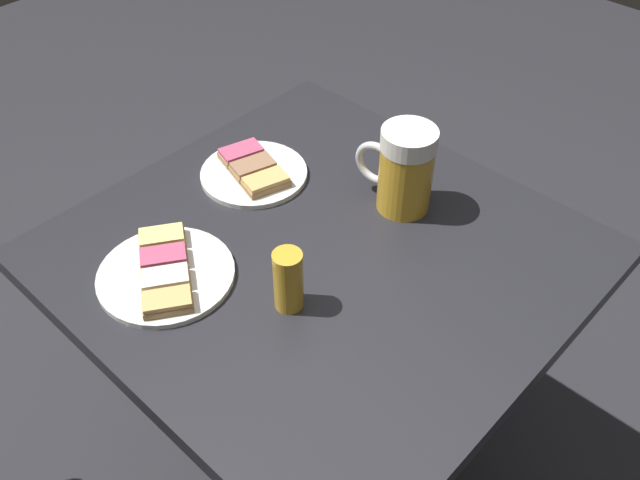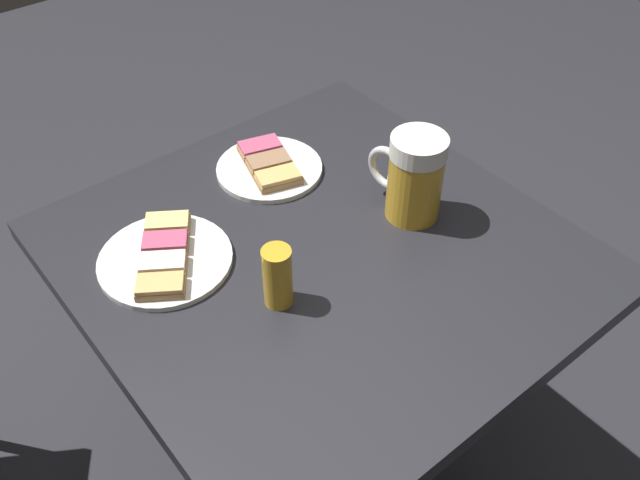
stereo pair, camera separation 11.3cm
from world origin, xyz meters
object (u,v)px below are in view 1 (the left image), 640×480
Objects in this scene: beer_mug at (404,169)px; beer_glass_small at (288,280)px; plate_near at (166,273)px; plate_far at (254,171)px.

beer_glass_small is (-0.30, -0.02, -0.03)m from beer_mug.
plate_near is 0.21m from beer_glass_small.
beer_mug reaches higher than plate_far.
plate_near is at bearing 158.07° from beer_mug.
plate_far is 0.33m from beer_glass_small.
plate_far is (0.27, 0.09, 0.00)m from plate_near.
beer_glass_small is at bearing -123.36° from plate_far.
beer_glass_small is (-0.18, -0.27, 0.04)m from plate_far.
beer_mug is 1.51× the size of beer_glass_small.
plate_far is 0.29m from beer_mug.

